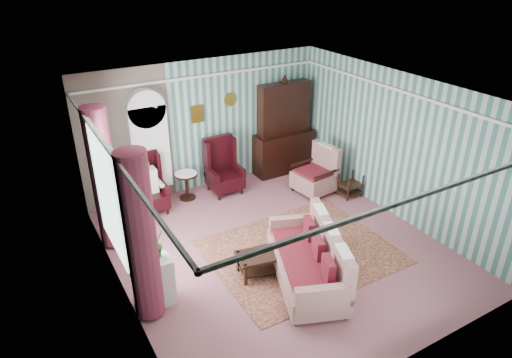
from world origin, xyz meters
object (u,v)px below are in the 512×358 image
wingback_left (147,185)px  floral_armchair (315,173)px  plant_stand (155,283)px  nest_table (350,185)px  dresser_hutch (285,126)px  sofa (307,256)px  round_side_table (187,186)px  seated_woman (147,187)px  bookcase (150,154)px  coffee_table (266,263)px  wingback_right (224,167)px

wingback_left → floral_armchair: bearing=-16.1°
plant_stand → nest_table: bearing=13.8°
dresser_hutch → sofa: dresser_hutch is taller
sofa → round_side_table: bearing=30.1°
sofa → seated_woman: bearing=44.1°
bookcase → coffee_table: bookcase is taller
dresser_hutch → wingback_left: size_ratio=1.89×
wingback_right → coffee_table: wingback_right is taller
round_side_table → plant_stand: plant_stand is taller
dresser_hutch → plant_stand: (-4.30, -3.02, -0.78)m
seated_woman → plant_stand: seated_woman is taller
bookcase → sofa: bearing=-72.4°
nest_table → sofa: (-2.59, -1.94, 0.27)m
dresser_hutch → bookcase: bearing=177.9°
seated_woman → sofa: seated_woman is taller
wingback_left → sofa: (1.48, -3.49, -0.09)m
round_side_table → coffee_table: (0.15, -3.09, -0.10)m
round_side_table → floral_armchair: size_ratio=0.62×
wingback_left → wingback_right: same height
sofa → wingback_right: bearing=16.6°
round_side_table → sofa: size_ratio=0.29×
bookcase → plant_stand: (-1.05, -3.14, -0.72)m
wingback_left → seated_woman: wingback_left is taller
dresser_hutch → round_side_table: bearing=-177.4°
round_side_table → coffee_table: size_ratio=0.62×
bookcase → wingback_right: bookcase is taller
wingback_right → floral_armchair: 2.01m
floral_armchair → bookcase: bearing=59.6°
nest_table → coffee_table: size_ratio=0.55×
dresser_hutch → seated_woman: dresser_hutch is taller
wingback_left → coffee_table: (1.05, -2.94, -0.42)m
wingback_right → plant_stand: bearing=-132.8°
wingback_left → plant_stand: wingback_left is taller
wingback_left → floral_armchair: wingback_left is taller
dresser_hutch → wingback_left: dresser_hutch is taller
plant_stand → floral_armchair: 4.62m
sofa → floral_armchair: (2.00, 2.48, -0.05)m
coffee_table → wingback_left: bearing=109.7°
wingback_left → nest_table: wingback_left is taller
dresser_hutch → round_side_table: 2.75m
wingback_left → sofa: bearing=-67.0°
nest_table → wingback_left: bearing=159.2°
plant_stand → floral_armchair: floral_armchair is taller
sofa → floral_armchair: 3.19m
sofa → dresser_hutch: bearing=-7.2°
wingback_left → nest_table: bearing=-20.8°
wingback_left → plant_stand: size_ratio=1.56×
sofa → coffee_table: 0.77m
round_side_table → floral_armchair: (2.58, -1.16, 0.19)m
bookcase → round_side_table: bookcase is taller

